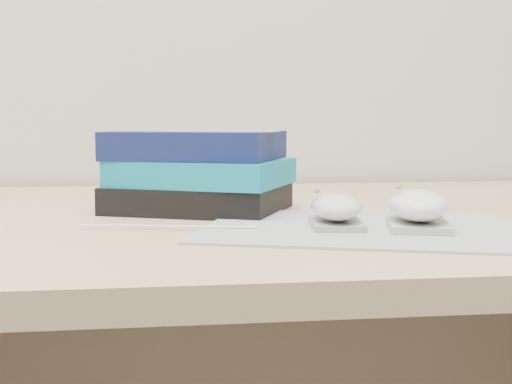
{
  "coord_description": "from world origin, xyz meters",
  "views": [
    {
      "loc": [
        -0.19,
        0.66,
        0.85
      ],
      "look_at": [
        -0.09,
        1.46,
        0.77
      ],
      "focal_mm": 50.0,
      "sensor_mm": 36.0,
      "label": 1
    }
  ],
  "objects": [
    {
      "name": "desk",
      "position": [
        0.0,
        1.64,
        0.5
      ],
      "size": [
        1.6,
        0.8,
        0.73
      ],
      "color": "tan",
      "rests_on": "ground"
    },
    {
      "name": "mouse_front",
      "position": [
        0.09,
        1.41,
        0.75
      ],
      "size": [
        0.09,
        0.13,
        0.05
      ],
      "color": "#A3A3A5",
      "rests_on": "mousepad"
    },
    {
      "name": "usb_cable",
      "position": [
        -0.19,
        1.45,
        0.73
      ],
      "size": [
        0.2,
        0.05,
        0.0
      ],
      "primitive_type": "cylinder",
      "rotation": [
        0.0,
        1.57,
        -0.22
      ],
      "color": "white",
      "rests_on": "mousepad"
    },
    {
      "name": "book_stack",
      "position": [
        -0.14,
        1.61,
        0.78
      ],
      "size": [
        0.27,
        0.25,
        0.11
      ],
      "color": "black",
      "rests_on": "desk"
    },
    {
      "name": "mousepad",
      "position": [
        0.02,
        1.42,
        0.73
      ],
      "size": [
        0.4,
        0.35,
        0.0
      ],
      "primitive_type": "cube",
      "rotation": [
        0.0,
        0.0,
        -0.32
      ],
      "color": "gray",
      "rests_on": "desk"
    },
    {
      "name": "mouse_rear",
      "position": [
        -0.0,
        1.43,
        0.75
      ],
      "size": [
        0.07,
        0.11,
        0.04
      ],
      "color": "gray",
      "rests_on": "mousepad"
    },
    {
      "name": "pouch",
      "position": [
        -0.18,
        1.62,
        0.78
      ],
      "size": [
        0.12,
        0.09,
        0.11
      ],
      "color": "black",
      "rests_on": "desk"
    }
  ]
}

